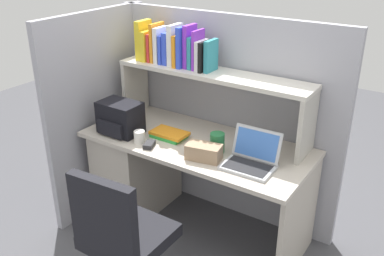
{
  "coord_description": "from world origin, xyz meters",
  "views": [
    {
      "loc": [
        1.45,
        -2.24,
        2.04
      ],
      "look_at": [
        0.0,
        -0.05,
        0.85
      ],
      "focal_mm": 40.21,
      "sensor_mm": 36.0,
      "label": 1
    }
  ],
  "objects": [
    {
      "name": "reference_books_on_shelf",
      "position": [
        -0.32,
        0.2,
        1.31
      ],
      "size": [
        0.62,
        0.18,
        0.3
      ],
      "color": "yellow",
      "rests_on": "overhead_hutch"
    },
    {
      "name": "overhead_hutch",
      "position": [
        0.0,
        0.2,
        1.08
      ],
      "size": [
        1.44,
        0.28,
        0.45
      ],
      "color": "#BCB7AC",
      "rests_on": "desk"
    },
    {
      "name": "snack_canister",
      "position": [
        0.2,
        -0.05,
        0.8
      ],
      "size": [
        0.1,
        0.1,
        0.13
      ],
      "primitive_type": "cylinder",
      "color": "#26723F",
      "rests_on": "desk"
    },
    {
      "name": "cubicle_partition_left",
      "position": [
        -0.85,
        -0.05,
        0.78
      ],
      "size": [
        0.05,
        1.06,
        1.55
      ],
      "primitive_type": "cube",
      "color": "#9E9EA8",
      "rests_on": "ground_plane"
    },
    {
      "name": "ground_plane",
      "position": [
        0.0,
        0.0,
        0.0
      ],
      "size": [
        8.0,
        8.0,
        0.0
      ],
      "primitive_type": "plane",
      "color": "#4C4C51"
    },
    {
      "name": "computer_mouse",
      "position": [
        -0.22,
        -0.24,
        0.75
      ],
      "size": [
        0.09,
        0.12,
        0.03
      ],
      "primitive_type": "cube",
      "rotation": [
        0.0,
        0.0,
        0.36
      ],
      "color": "#262628",
      "rests_on": "desk"
    },
    {
      "name": "desk_book_stack",
      "position": [
        -0.19,
        -0.05,
        0.75
      ],
      "size": [
        0.26,
        0.16,
        0.04
      ],
      "color": "green",
      "rests_on": "desk"
    },
    {
      "name": "cubicle_partition_rear",
      "position": [
        0.0,
        0.38,
        0.78
      ],
      "size": [
        1.84,
        0.05,
        1.55
      ],
      "primitive_type": "cube",
      "color": "#9E9EA8",
      "rests_on": "ground_plane"
    },
    {
      "name": "office_chair",
      "position": [
        0.05,
        -0.83,
        0.39
      ],
      "size": [
        0.52,
        0.52,
        0.93
      ],
      "rotation": [
        0.0,
        0.0,
        3.22
      ],
      "color": "black",
      "rests_on": "ground_plane"
    },
    {
      "name": "backpack",
      "position": [
        -0.54,
        -0.17,
        0.84
      ],
      "size": [
        0.3,
        0.23,
        0.23
      ],
      "color": "black",
      "rests_on": "desk"
    },
    {
      "name": "tissue_box",
      "position": [
        0.18,
        -0.19,
        0.78
      ],
      "size": [
        0.24,
        0.16,
        0.1
      ],
      "primitive_type": "cube",
      "rotation": [
        0.0,
        0.0,
        0.2
      ],
      "color": "#9E7F60",
      "rests_on": "desk"
    },
    {
      "name": "paper_cup",
      "position": [
        -0.31,
        -0.23,
        0.77
      ],
      "size": [
        0.08,
        0.08,
        0.09
      ],
      "primitive_type": "cylinder",
      "color": "white",
      "rests_on": "desk"
    },
    {
      "name": "laptop",
      "position": [
        0.47,
        -0.1,
        0.78
      ],
      "size": [
        0.32,
        0.27,
        0.22
      ],
      "color": "#B7BABF",
      "rests_on": "desk"
    },
    {
      "name": "desk",
      "position": [
        -0.39,
        0.0,
        0.4
      ],
      "size": [
        1.6,
        0.7,
        0.73
      ],
      "color": "beige",
      "rests_on": "ground_plane"
    }
  ]
}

